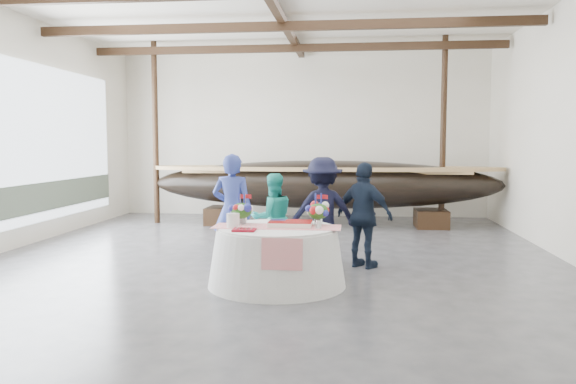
# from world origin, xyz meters

# --- Properties ---
(floor) EXTENTS (10.00, 12.00, 0.01)m
(floor) POSITION_xyz_m (0.00, 0.00, 0.00)
(floor) COLOR #3D3D42
(floor) RESTS_ON ground
(wall_back) EXTENTS (10.00, 0.02, 4.50)m
(wall_back) POSITION_xyz_m (0.00, 6.00, 2.25)
(wall_back) COLOR silver
(wall_back) RESTS_ON ground
(wall_front) EXTENTS (10.00, 0.02, 4.50)m
(wall_front) POSITION_xyz_m (0.00, -6.00, 2.25)
(wall_front) COLOR silver
(wall_front) RESTS_ON ground
(pavilion_structure) EXTENTS (9.80, 11.76, 4.50)m
(pavilion_structure) POSITION_xyz_m (0.00, 0.73, 4.00)
(pavilion_structure) COLOR black
(pavilion_structure) RESTS_ON ground
(open_bay) EXTENTS (0.03, 7.00, 3.20)m
(open_bay) POSITION_xyz_m (-4.95, 1.00, 1.83)
(open_bay) COLOR silver
(open_bay) RESTS_ON ground
(longboat_display) EXTENTS (8.47, 1.69, 1.59)m
(longboat_display) POSITION_xyz_m (0.72, 4.11, 1.01)
(longboat_display) COLOR black
(longboat_display) RESTS_ON ground
(banquet_table) EXTENTS (1.94, 1.94, 0.83)m
(banquet_table) POSITION_xyz_m (0.32, -1.73, 0.42)
(banquet_table) COLOR silver
(banquet_table) RESTS_ON ground
(tabletop_items) EXTENTS (1.80, 0.95, 0.40)m
(tabletop_items) POSITION_xyz_m (0.29, -1.60, 0.98)
(tabletop_items) COLOR red
(tabletop_items) RESTS_ON banquet_table
(guest_woman_blue) EXTENTS (0.71, 0.51, 1.84)m
(guest_woman_blue) POSITION_xyz_m (-0.55, -0.61, 0.92)
(guest_woman_blue) COLOR navy
(guest_woman_blue) RESTS_ON ground
(guest_woman_teal) EXTENTS (0.90, 0.82, 1.50)m
(guest_woman_teal) POSITION_xyz_m (0.06, -0.24, 0.75)
(guest_woman_teal) COLOR teal
(guest_woman_teal) RESTS_ON ground
(guest_man_left) EXTENTS (1.28, 0.93, 1.78)m
(guest_man_left) POSITION_xyz_m (0.89, -0.35, 0.89)
(guest_man_left) COLOR black
(guest_man_left) RESTS_ON ground
(guest_man_right) EXTENTS (1.06, 0.90, 1.71)m
(guest_man_right) POSITION_xyz_m (1.57, -0.46, 0.85)
(guest_man_right) COLOR black
(guest_man_right) RESTS_ON ground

